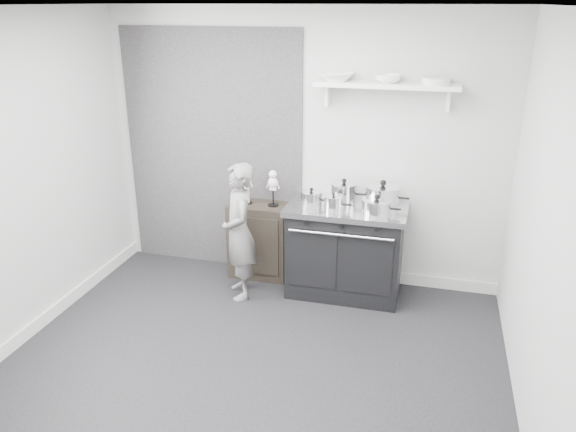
# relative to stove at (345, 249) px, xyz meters

# --- Properties ---
(ground) EXTENTS (4.00, 4.00, 0.00)m
(ground) POSITION_rel_stove_xyz_m (-0.52, -1.48, -0.46)
(ground) COLOR black
(ground) RESTS_ON ground
(room_shell) EXTENTS (4.02, 3.62, 2.71)m
(room_shell) POSITION_rel_stove_xyz_m (-0.61, -1.33, 1.18)
(room_shell) COLOR #B9B9B7
(room_shell) RESTS_ON ground
(wall_shelf) EXTENTS (1.30, 0.26, 0.24)m
(wall_shelf) POSITION_rel_stove_xyz_m (0.28, 0.20, 1.55)
(wall_shelf) COLOR white
(wall_shelf) RESTS_ON room_shell
(stove) EXTENTS (1.13, 0.71, 0.91)m
(stove) POSITION_rel_stove_xyz_m (0.00, 0.00, 0.00)
(stove) COLOR black
(stove) RESTS_ON ground
(side_cabinet) EXTENTS (0.61, 0.36, 0.79)m
(side_cabinet) POSITION_rel_stove_xyz_m (-0.92, 0.13, -0.06)
(side_cabinet) COLOR black
(side_cabinet) RESTS_ON ground
(child) EXTENTS (0.51, 0.58, 1.34)m
(child) POSITION_rel_stove_xyz_m (-0.97, -0.34, 0.21)
(child) COLOR slate
(child) RESTS_ON ground
(pot_front_left) EXTENTS (0.29, 0.21, 0.18)m
(pot_front_left) POSITION_rel_stove_xyz_m (-0.33, -0.09, 0.52)
(pot_front_left) COLOR silver
(pot_front_left) RESTS_ON stove
(pot_back_left) EXTENTS (0.35, 0.26, 0.23)m
(pot_back_left) POSITION_rel_stove_xyz_m (-0.06, 0.11, 0.55)
(pot_back_left) COLOR silver
(pot_back_left) RESTS_ON stove
(pot_back_right) EXTENTS (0.42, 0.33, 0.25)m
(pot_back_right) POSITION_rel_stove_xyz_m (0.32, 0.09, 0.55)
(pot_back_right) COLOR silver
(pot_back_right) RESTS_ON stove
(pot_front_right) EXTENTS (0.36, 0.27, 0.19)m
(pot_front_right) POSITION_rel_stove_xyz_m (0.29, -0.15, 0.52)
(pot_front_right) COLOR silver
(pot_front_right) RESTS_ON stove
(pot_front_center) EXTENTS (0.27, 0.18, 0.17)m
(pot_front_center) POSITION_rel_stove_xyz_m (-0.11, -0.15, 0.52)
(pot_front_center) COLOR silver
(pot_front_center) RESTS_ON stove
(skeleton_full) EXTENTS (0.12, 0.07, 0.42)m
(skeleton_full) POSITION_rel_stove_xyz_m (-1.05, 0.13, 0.54)
(skeleton_full) COLOR silver
(skeleton_full) RESTS_ON side_cabinet
(skeleton_torso) EXTENTS (0.12, 0.08, 0.43)m
(skeleton_torso) POSITION_rel_stove_xyz_m (-0.77, 0.13, 0.55)
(skeleton_torso) COLOR silver
(skeleton_torso) RESTS_ON side_cabinet
(bowl_large) EXTENTS (0.32, 0.32, 0.08)m
(bowl_large) POSITION_rel_stove_xyz_m (-0.17, 0.19, 1.62)
(bowl_large) COLOR white
(bowl_large) RESTS_ON wall_shelf
(bowl_small) EXTENTS (0.24, 0.24, 0.07)m
(bowl_small) POSITION_rel_stove_xyz_m (0.29, 0.19, 1.62)
(bowl_small) COLOR white
(bowl_small) RESTS_ON wall_shelf
(plate_stack) EXTENTS (0.25, 0.25, 0.06)m
(plate_stack) POSITION_rel_stove_xyz_m (0.71, 0.19, 1.61)
(plate_stack) COLOR silver
(plate_stack) RESTS_ON wall_shelf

